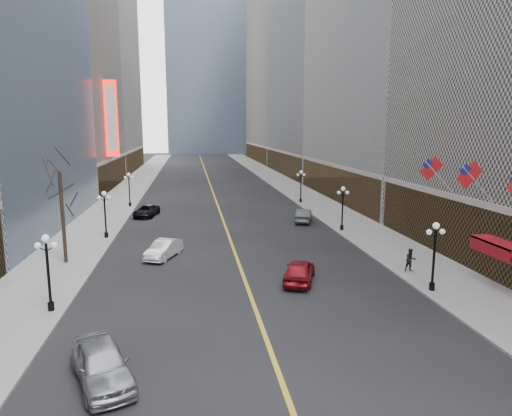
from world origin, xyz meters
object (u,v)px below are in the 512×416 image
object	(u,v)px
streetlamp_east_3	(301,183)
streetlamp_west_1	(48,265)
streetlamp_east_2	(343,204)
streetlamp_west_2	(105,209)
car_nb_far	(146,211)
car_nb_mid	(164,249)
streetlamp_west_3	(129,186)
car_sb_mid	(299,271)
car_nb_near	(102,364)
car_sb_far	(304,216)
streetlamp_east_1	(434,249)

from	to	relation	value
streetlamp_east_3	streetlamp_west_1	world-z (taller)	same
streetlamp_east_2	streetlamp_west_2	distance (m)	23.60
car_nb_far	car_nb_mid	bearing A→B (deg)	-69.53
streetlamp_west_3	car_nb_mid	world-z (taller)	streetlamp_west_3
streetlamp_east_2	car_sb_mid	size ratio (longest dim) A/B	0.95
streetlamp_east_3	car_nb_mid	size ratio (longest dim) A/B	1.01
car_nb_near	car_sb_far	distance (m)	35.20
streetlamp_east_1	streetlamp_east_2	world-z (taller)	same
car_nb_far	car_sb_mid	distance (m)	28.76
streetlamp_east_2	streetlamp_west_1	distance (m)	29.68
streetlamp_east_1	car_nb_near	size ratio (longest dim) A/B	0.90
car_nb_near	car_sb_far	size ratio (longest dim) A/B	1.10
streetlamp_east_3	car_sb_far	bearing A→B (deg)	-102.23
streetlamp_east_3	car_nb_far	distance (m)	22.06
streetlamp_west_3	car_nb_mid	bearing A→B (deg)	-77.01
streetlamp_west_2	car_nb_far	xyz separation A→B (m)	(2.80, 10.99, -2.22)
car_nb_far	streetlamp_west_3	bearing A→B (deg)	122.82
car_nb_near	car_nb_far	size ratio (longest dim) A/B	1.02
streetlamp_west_1	car_sb_far	distance (m)	31.15
streetlamp_west_2	car_sb_far	xyz separation A→B (m)	(20.80, 5.08, -2.15)
streetlamp_east_1	car_sb_far	bearing A→B (deg)	96.92
car_nb_near	streetlamp_west_3	bearing A→B (deg)	73.98
car_nb_near	car_sb_mid	xyz separation A→B (m)	(11.20, 11.22, -0.05)
streetlamp_west_1	car_nb_far	size ratio (longest dim) A/B	0.92
car_sb_far	streetlamp_west_2	bearing A→B (deg)	32.57
car_nb_near	car_nb_far	xyz separation A→B (m)	(-1.50, 37.01, -0.17)
streetlamp_west_3	streetlamp_west_1	bearing A→B (deg)	-90.00
streetlamp_east_2	car_sb_far	distance (m)	6.19
car_nb_near	car_nb_far	bearing A→B (deg)	70.73
streetlamp_east_3	streetlamp_west_3	world-z (taller)	same
car_sb_mid	car_sb_far	world-z (taller)	car_sb_mid
streetlamp_east_1	car_sb_mid	distance (m)	8.95
streetlamp_west_3	car_sb_mid	world-z (taller)	streetlamp_west_3
streetlamp_west_1	car_nb_far	world-z (taller)	streetlamp_west_1
streetlamp_east_3	car_nb_near	bearing A→B (deg)	-113.67
streetlamp_west_1	streetlamp_west_2	world-z (taller)	same
streetlamp_east_3	streetlamp_east_2	bearing A→B (deg)	-90.00
car_sb_mid	car_sb_far	xyz separation A→B (m)	(5.29, 19.88, -0.05)
streetlamp_east_3	streetlamp_west_3	xyz separation A→B (m)	(-23.60, 0.00, 0.00)
streetlamp_west_3	car_nb_near	xyz separation A→B (m)	(4.30, -44.02, -2.05)
streetlamp_west_2	car_sb_far	size ratio (longest dim) A/B	0.99
streetlamp_west_1	streetlamp_east_1	bearing A→B (deg)	0.00
car_sb_mid	streetlamp_west_2	bearing A→B (deg)	-23.52
streetlamp_east_2	streetlamp_west_2	size ratio (longest dim) A/B	1.00
streetlamp_west_1	streetlamp_west_2	distance (m)	18.00
streetlamp_west_3	car_nb_mid	distance (m)	26.11
streetlamp_west_1	car_nb_far	bearing A→B (deg)	84.48
car_sb_far	car_nb_mid	bearing A→B (deg)	58.60
streetlamp_east_2	streetlamp_west_3	distance (m)	29.68
streetlamp_east_2	car_nb_mid	bearing A→B (deg)	-157.49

